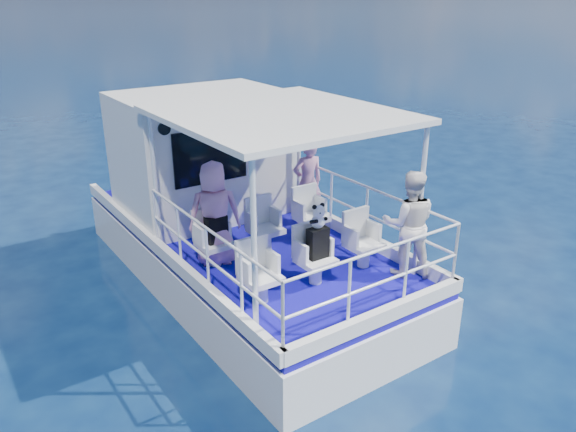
# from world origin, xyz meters

# --- Properties ---
(ground) EXTENTS (2000.00, 2000.00, 0.00)m
(ground) POSITION_xyz_m (0.00, 0.00, 0.00)
(ground) COLOR #081B3E
(ground) RESTS_ON ground
(hull) EXTENTS (3.00, 7.00, 1.60)m
(hull) POSITION_xyz_m (0.00, 1.00, 0.00)
(hull) COLOR white
(hull) RESTS_ON ground
(deck) EXTENTS (2.90, 6.90, 0.10)m
(deck) POSITION_xyz_m (0.00, 1.00, 0.85)
(deck) COLOR #130B9C
(deck) RESTS_ON hull
(cabin) EXTENTS (2.85, 2.00, 2.20)m
(cabin) POSITION_xyz_m (0.00, 2.30, 2.00)
(cabin) COLOR white
(cabin) RESTS_ON deck
(canopy) EXTENTS (3.00, 3.20, 0.08)m
(canopy) POSITION_xyz_m (0.00, -0.20, 3.14)
(canopy) COLOR white
(canopy) RESTS_ON cabin
(canopy_posts) EXTENTS (2.77, 2.97, 2.20)m
(canopy_posts) POSITION_xyz_m (0.00, -0.25, 2.00)
(canopy_posts) COLOR white
(canopy_posts) RESTS_ON deck
(railings) EXTENTS (2.84, 3.59, 1.00)m
(railings) POSITION_xyz_m (0.00, -0.58, 1.40)
(railings) COLOR white
(railings) RESTS_ON deck
(seat_port_fwd) EXTENTS (0.48, 0.46, 0.38)m
(seat_port_fwd) POSITION_xyz_m (-0.90, 0.20, 1.09)
(seat_port_fwd) COLOR white
(seat_port_fwd) RESTS_ON deck
(seat_center_fwd) EXTENTS (0.48, 0.46, 0.38)m
(seat_center_fwd) POSITION_xyz_m (0.00, 0.20, 1.09)
(seat_center_fwd) COLOR white
(seat_center_fwd) RESTS_ON deck
(seat_stbd_fwd) EXTENTS (0.48, 0.46, 0.38)m
(seat_stbd_fwd) POSITION_xyz_m (0.90, 0.20, 1.09)
(seat_stbd_fwd) COLOR white
(seat_stbd_fwd) RESTS_ON deck
(seat_port_aft) EXTENTS (0.48, 0.46, 0.38)m
(seat_port_aft) POSITION_xyz_m (-0.90, -1.10, 1.09)
(seat_port_aft) COLOR white
(seat_port_aft) RESTS_ON deck
(seat_center_aft) EXTENTS (0.48, 0.46, 0.38)m
(seat_center_aft) POSITION_xyz_m (0.00, -1.10, 1.09)
(seat_center_aft) COLOR white
(seat_center_aft) RESTS_ON deck
(seat_stbd_aft) EXTENTS (0.48, 0.46, 0.38)m
(seat_stbd_aft) POSITION_xyz_m (0.90, -1.10, 1.09)
(seat_stbd_aft) COLOR white
(seat_stbd_aft) RESTS_ON deck
(passenger_port_fwd) EXTENTS (0.71, 0.62, 1.58)m
(passenger_port_fwd) POSITION_xyz_m (-0.85, 0.25, 1.69)
(passenger_port_fwd) COLOR pink
(passenger_port_fwd) RESTS_ON deck
(passenger_stbd_fwd) EXTENTS (0.61, 0.46, 1.51)m
(passenger_stbd_fwd) POSITION_xyz_m (1.21, 0.74, 1.65)
(passenger_stbd_fwd) COLOR pink
(passenger_stbd_fwd) RESTS_ON deck
(passenger_stbd_aft) EXTENTS (0.96, 0.94, 1.57)m
(passenger_stbd_aft) POSITION_xyz_m (1.25, -1.62, 1.68)
(passenger_stbd_aft) COLOR white
(passenger_stbd_aft) RESTS_ON deck
(backpack_port) EXTENTS (0.31, 0.17, 0.41)m
(backpack_port) POSITION_xyz_m (-0.87, 0.18, 1.48)
(backpack_port) COLOR black
(backpack_port) RESTS_ON seat_port_fwd
(backpack_center) EXTENTS (0.29, 0.17, 0.44)m
(backpack_center) POSITION_xyz_m (0.04, -1.09, 1.50)
(backpack_center) COLOR black
(backpack_center) RESTS_ON seat_center_aft
(compact_camera) EXTENTS (0.09, 0.06, 0.06)m
(compact_camera) POSITION_xyz_m (-0.88, 0.16, 1.72)
(compact_camera) COLOR black
(compact_camera) RESTS_ON backpack_port
(panda) EXTENTS (0.22, 0.19, 0.34)m
(panda) POSITION_xyz_m (0.05, -1.07, 1.89)
(panda) COLOR white
(panda) RESTS_ON backpack_center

